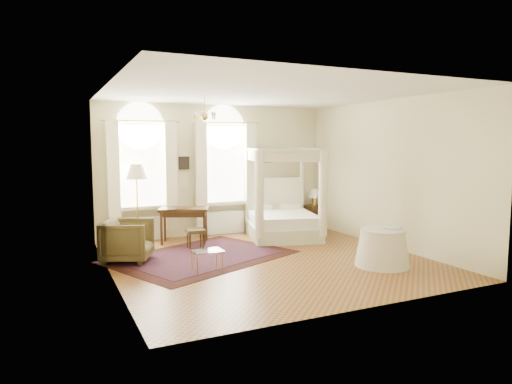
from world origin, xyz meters
TOP-DOWN VIEW (x-y plane):
  - ground at (0.00, 0.00)m, footprint 6.00×6.00m
  - room_walls at (0.00, 0.00)m, footprint 6.00×6.00m
  - window_left at (-1.90, 2.87)m, footprint 1.62×0.27m
  - window_right at (0.20, 2.87)m, footprint 1.62×0.27m
  - chandelier at (-0.90, 1.20)m, footprint 0.51×0.45m
  - wall_pictures at (0.09, 2.97)m, footprint 2.54×0.03m
  - canopy_bed at (1.34, 1.89)m, footprint 2.13×2.39m
  - nightstand at (2.70, 2.70)m, footprint 0.54×0.51m
  - nightstand_lamp at (2.79, 2.72)m, footprint 0.31×0.31m
  - writing_desk at (-1.08, 2.24)m, footprint 1.25×0.97m
  - laptop at (-1.23, 2.15)m, footprint 0.36×0.28m
  - stool at (-1.04, 1.52)m, footprint 0.43×0.43m
  - armchair at (-2.56, 1.08)m, footprint 1.20×1.19m
  - coffee_table at (-1.35, -0.21)m, footprint 0.56×0.40m
  - floor_lamp at (-2.07, 2.70)m, footprint 0.48×0.48m
  - oriental_rug at (-1.13, 0.82)m, footprint 4.21×3.70m
  - side_table at (1.79, -1.29)m, footprint 1.04×1.04m
  - book at (1.90, -1.39)m, footprint 0.34×0.37m

SIDE VIEW (x-z plane):
  - ground at x=0.00m, z-range 0.00..0.00m
  - oriental_rug at x=-1.13m, z-range 0.00..0.01m
  - nightstand at x=2.70m, z-range 0.00..0.62m
  - coffee_table at x=-1.35m, z-range 0.15..0.53m
  - side_table at x=1.79m, z-range -0.01..0.70m
  - stool at x=-1.04m, z-range 0.15..0.60m
  - armchair at x=-2.56m, z-range 0.00..0.83m
  - canopy_bed at x=1.34m, z-range -0.60..1.61m
  - writing_desk at x=-1.08m, z-range 0.30..1.13m
  - book at x=1.90m, z-range 0.71..0.73m
  - laptop at x=-1.23m, z-range 0.83..0.86m
  - nightstand_lamp at x=2.79m, z-range 0.70..1.15m
  - window_left at x=-1.90m, z-range -0.16..3.13m
  - window_right at x=0.20m, z-range -0.16..3.13m
  - floor_lamp at x=-2.07m, z-range 0.66..2.52m
  - wall_pictures at x=0.09m, z-range 1.70..2.09m
  - room_walls at x=0.00m, z-range -1.02..4.98m
  - chandelier at x=-0.90m, z-range 2.66..3.16m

